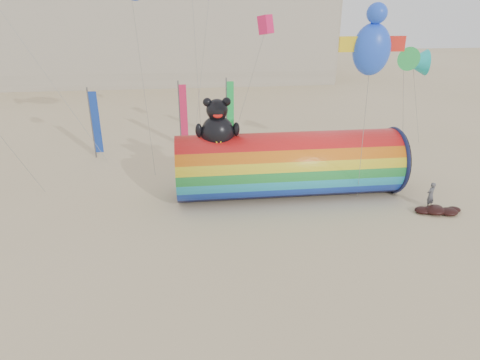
{
  "coord_description": "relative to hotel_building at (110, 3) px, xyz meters",
  "views": [
    {
      "loc": [
        -1.85,
        -18.34,
        10.94
      ],
      "look_at": [
        0.5,
        1.5,
        2.4
      ],
      "focal_mm": 32.0,
      "sensor_mm": 36.0,
      "label": 1
    }
  ],
  "objects": [
    {
      "name": "kite_handler",
      "position": [
        23.32,
        -44.02,
        -9.55
      ],
      "size": [
        0.65,
        0.57,
        1.51
      ],
      "primitive_type": "imported",
      "rotation": [
        0.0,
        0.0,
        3.59
      ],
      "color": "#4F4F55",
      "rests_on": "ground"
    },
    {
      "name": "ground",
      "position": [
        12.0,
        -45.95,
        -10.31
      ],
      "size": [
        160.0,
        160.0,
        0.0
      ],
      "primitive_type": "plane",
      "color": "#CCB58C",
      "rests_on": "ground"
    },
    {
      "name": "beachgoers",
      "position": [
        19.42,
        -53.33,
        -9.47
      ],
      "size": [
        80.1,
        56.68,
        1.83
      ],
      "color": "#33333F",
      "rests_on": "ground"
    },
    {
      "name": "fabric_bundle",
      "position": [
        23.44,
        -44.76,
        -10.14
      ],
      "size": [
        2.62,
        1.35,
        0.41
      ],
      "color": "black",
      "rests_on": "ground"
    },
    {
      "name": "windsock_assembly",
      "position": [
        15.74,
        -41.35,
        -8.3
      ],
      "size": [
        13.17,
        4.01,
        6.07
      ],
      "color": "red",
      "rests_on": "ground"
    },
    {
      "name": "festival_banners",
      "position": [
        8.7,
        -31.82,
        -7.67
      ],
      "size": [
        10.64,
        2.85,
        5.2
      ],
      "color": "#59595E",
      "rests_on": "ground"
    },
    {
      "name": "hotel_building",
      "position": [
        0.0,
        0.0,
        0.0
      ],
      "size": [
        60.4,
        15.4,
        20.6
      ],
      "color": "#B7AD99",
      "rests_on": "ground"
    }
  ]
}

